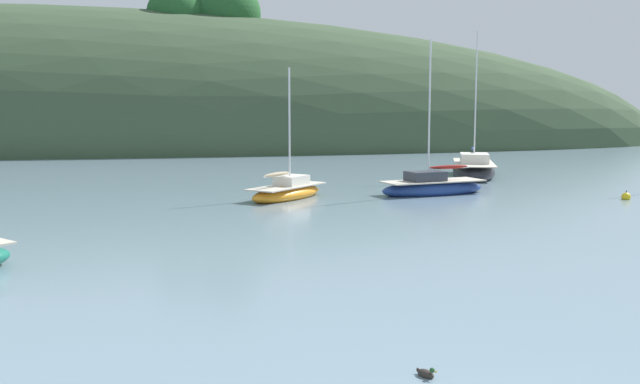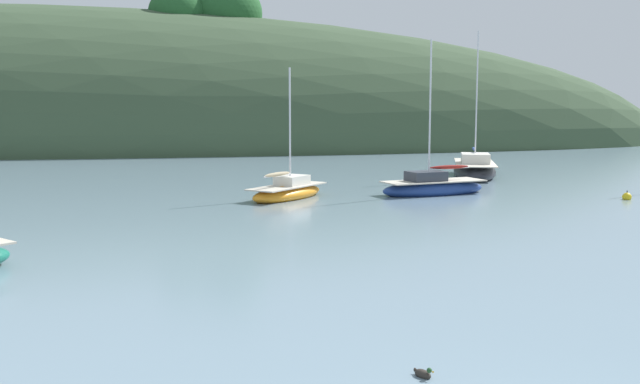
{
  "view_description": "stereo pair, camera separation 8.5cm",
  "coord_description": "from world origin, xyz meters",
  "px_view_note": "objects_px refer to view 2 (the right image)",
  "views": [
    {
      "loc": [
        -4.15,
        -7.21,
        4.58
      ],
      "look_at": [
        0.0,
        20.0,
        1.2
      ],
      "focal_mm": 39.73,
      "sensor_mm": 36.0,
      "label": 1
    },
    {
      "loc": [
        -4.07,
        -7.23,
        4.58
      ],
      "look_at": [
        0.0,
        20.0,
        1.2
      ],
      "focal_mm": 39.73,
      "sensor_mm": 36.0,
      "label": 2
    }
  ],
  "objects_px": {
    "mooring_buoy_outer": "(627,197)",
    "duck_lone_left": "(423,374)",
    "sailboat_teal_outer": "(474,170)",
    "sailboat_navy_dinghy": "(288,191)",
    "sailboat_cream_ketch": "(433,187)"
  },
  "relations": [
    {
      "from": "sailboat_navy_dinghy",
      "to": "duck_lone_left",
      "type": "height_order",
      "value": "sailboat_navy_dinghy"
    },
    {
      "from": "mooring_buoy_outer",
      "to": "sailboat_navy_dinghy",
      "type": "bearing_deg",
      "value": 169.9
    },
    {
      "from": "sailboat_teal_outer",
      "to": "mooring_buoy_outer",
      "type": "relative_size",
      "value": 17.57
    },
    {
      "from": "sailboat_navy_dinghy",
      "to": "sailboat_teal_outer",
      "type": "height_order",
      "value": "sailboat_teal_outer"
    },
    {
      "from": "sailboat_navy_dinghy",
      "to": "mooring_buoy_outer",
      "type": "distance_m",
      "value": 16.63
    },
    {
      "from": "duck_lone_left",
      "to": "sailboat_teal_outer",
      "type": "bearing_deg",
      "value": 67.88
    },
    {
      "from": "sailboat_navy_dinghy",
      "to": "mooring_buoy_outer",
      "type": "height_order",
      "value": "sailboat_navy_dinghy"
    },
    {
      "from": "sailboat_navy_dinghy",
      "to": "sailboat_teal_outer",
      "type": "distance_m",
      "value": 15.77
    },
    {
      "from": "mooring_buoy_outer",
      "to": "duck_lone_left",
      "type": "xyz_separation_m",
      "value": [
        -16.48,
        -20.55,
        -0.07
      ]
    },
    {
      "from": "sailboat_cream_ketch",
      "to": "mooring_buoy_outer",
      "type": "xyz_separation_m",
      "value": [
        8.76,
        -3.42,
        -0.25
      ]
    },
    {
      "from": "sailboat_teal_outer",
      "to": "mooring_buoy_outer",
      "type": "distance_m",
      "value": 12.26
    },
    {
      "from": "sailboat_navy_dinghy",
      "to": "sailboat_teal_outer",
      "type": "bearing_deg",
      "value": 34.25
    },
    {
      "from": "sailboat_navy_dinghy",
      "to": "duck_lone_left",
      "type": "xyz_separation_m",
      "value": [
        -0.12,
        -23.47,
        -0.29
      ]
    },
    {
      "from": "duck_lone_left",
      "to": "mooring_buoy_outer",
      "type": "bearing_deg",
      "value": 51.27
    },
    {
      "from": "sailboat_navy_dinghy",
      "to": "mooring_buoy_outer",
      "type": "bearing_deg",
      "value": -10.1
    }
  ]
}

